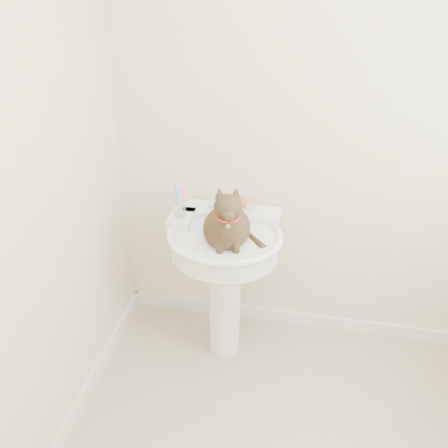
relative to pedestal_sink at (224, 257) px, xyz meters
The scene contains 8 objects.
wall_back 0.80m from the pedestal_sink, 33.09° to the left, with size 2.20×0.00×2.50m, color #F5E5BF, non-canonical shape.
baseboard_back 0.81m from the pedestal_sink, 32.19° to the left, with size 2.20×0.02×0.09m, color white.
baseboard_left 1.20m from the pedestal_sink, 128.45° to the right, with size 0.02×2.20×0.09m, color white.
pedestal_sink is the anchor object (origin of this frame).
faucet 0.27m from the pedestal_sink, 89.03° to the left, with size 0.28×0.12×0.14m.
soap_bar 0.31m from the pedestal_sink, 73.19° to the left, with size 0.09×0.06×0.03m, color orange.
toothbrush_cup 0.34m from the pedestal_sink, 165.90° to the left, with size 0.07×0.07×0.19m.
cat 0.25m from the pedestal_sink, 70.09° to the right, with size 0.26×0.32×0.47m.
Camera 1 is at (-0.07, -1.17, 2.09)m, focal length 38.00 mm.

